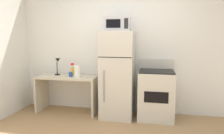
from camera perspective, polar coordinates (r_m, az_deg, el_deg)
The scene contains 9 objects.
wall_back_white at distance 4.36m, azimuth 3.20°, elevation 4.97°, with size 5.00×0.10×2.60m, color white.
desk at distance 4.45m, azimuth -11.85°, elevation -5.18°, with size 1.23×0.54×0.75m.
desk_lamp at distance 4.51m, azimuth -14.51°, elevation 0.88°, with size 0.14×0.12×0.35m.
spray_bottle at distance 4.49m, azimuth -10.64°, elevation -0.86°, with size 0.06×0.06×0.25m.
coffee_mug at distance 4.31m, azimuth -11.09°, elevation -1.92°, with size 0.08×0.08×0.10m, color #264C99.
paper_towel_roll at distance 4.17m, azimuth -9.39°, elevation -1.20°, with size 0.11×0.11×0.24m, color white.
refrigerator at distance 4.04m, azimuth 1.55°, elevation -2.07°, with size 0.61×0.66×1.65m.
microwave at distance 3.97m, azimuth 1.55°, elevation 11.54°, with size 0.46×0.35×0.26m.
oven_range at distance 4.08m, azimuth 11.83°, elevation -7.27°, with size 0.65×0.61×1.10m.
Camera 1 is at (0.63, -2.61, 1.53)m, focal length 33.78 mm.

